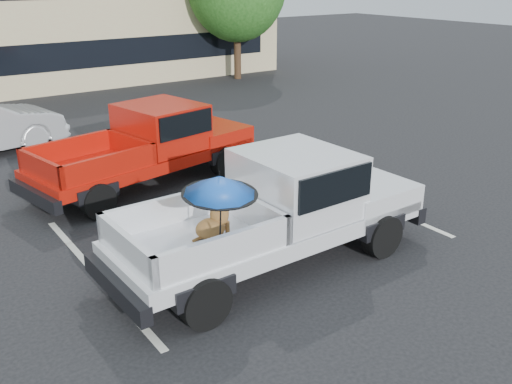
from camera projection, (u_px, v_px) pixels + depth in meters
ground at (315, 272)px, 9.47m from camera, size 90.00×90.00×0.00m
stripe_left at (97, 274)px, 9.39m from camera, size 0.12×5.00×0.01m
stripe_right at (359, 197)px, 12.60m from camera, size 0.12×5.00×0.01m
motel_building at (44, 6)px, 25.39m from camera, size 20.40×8.40×6.30m
silver_pickup at (286, 203)px, 9.53m from camera, size 5.73×2.22×2.06m
red_pickup at (156, 141)px, 13.22m from camera, size 5.79×2.94×1.82m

